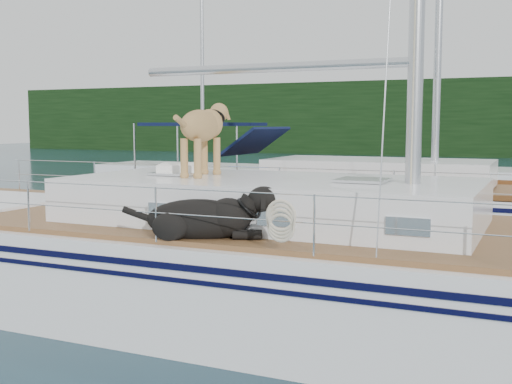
% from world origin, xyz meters
% --- Properties ---
extents(ground, '(120.00, 120.00, 0.00)m').
position_xyz_m(ground, '(0.00, 0.00, 0.00)').
color(ground, black).
rests_on(ground, ground).
extents(tree_line, '(90.00, 3.00, 6.00)m').
position_xyz_m(tree_line, '(0.00, 45.00, 3.00)').
color(tree_line, black).
rests_on(tree_line, ground).
extents(shore_bank, '(92.00, 1.00, 1.20)m').
position_xyz_m(shore_bank, '(0.00, 46.20, 0.60)').
color(shore_bank, '#595147').
rests_on(shore_bank, ground).
extents(main_sailboat, '(12.00, 3.88, 14.01)m').
position_xyz_m(main_sailboat, '(0.09, -0.01, 0.68)').
color(main_sailboat, white).
rests_on(main_sailboat, ground).
extents(neighbor_sailboat, '(11.00, 3.50, 13.30)m').
position_xyz_m(neighbor_sailboat, '(-0.45, 6.50, 0.63)').
color(neighbor_sailboat, white).
rests_on(neighbor_sailboat, ground).
extents(bg_boat_west, '(8.00, 3.00, 11.65)m').
position_xyz_m(bg_boat_west, '(-8.00, 14.00, 0.45)').
color(bg_boat_west, white).
rests_on(bg_boat_west, ground).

